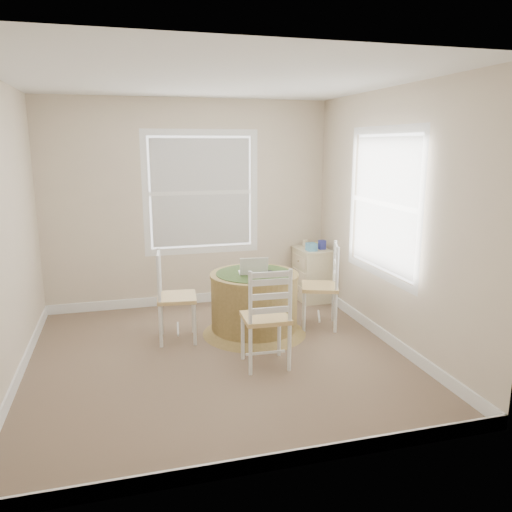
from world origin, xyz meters
name	(u,v)px	position (x,y,z in m)	size (l,w,h in m)	color
room	(230,224)	(0.17, 0.16, 1.30)	(3.64, 3.64, 2.64)	#7D654F
round_table	(254,301)	(0.51, 0.55, 0.38)	(1.14, 1.14, 0.69)	olive
chair_left	(177,297)	(-0.32, 0.58, 0.47)	(0.42, 0.40, 0.95)	white
chair_near	(266,317)	(0.40, -0.27, 0.47)	(0.42, 0.40, 0.95)	white
chair_right	(320,286)	(1.29, 0.56, 0.47)	(0.42, 0.40, 0.95)	white
laptop	(253,271)	(0.50, 0.53, 0.71)	(0.33, 0.30, 0.21)	white
mouse	(264,274)	(0.60, 0.47, 0.69)	(0.05, 0.09, 0.03)	white
phone	(275,276)	(0.70, 0.39, 0.68)	(0.04, 0.09, 0.02)	#B7BABF
keys	(269,272)	(0.68, 0.55, 0.69)	(0.06, 0.05, 0.03)	black
corner_chest	(311,274)	(1.57, 1.53, 0.35)	(0.42, 0.55, 0.70)	beige
tissue_box	(311,247)	(1.51, 1.42, 0.75)	(0.12, 0.12, 0.10)	#58A2CB
box_yellow	(314,246)	(1.60, 1.57, 0.73)	(0.15, 0.10, 0.06)	#E5EC53
box_blue	(321,245)	(1.67, 1.46, 0.76)	(0.08, 0.08, 0.12)	#323798
cup_cream	(306,243)	(1.53, 1.67, 0.75)	(0.07, 0.07, 0.09)	beige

